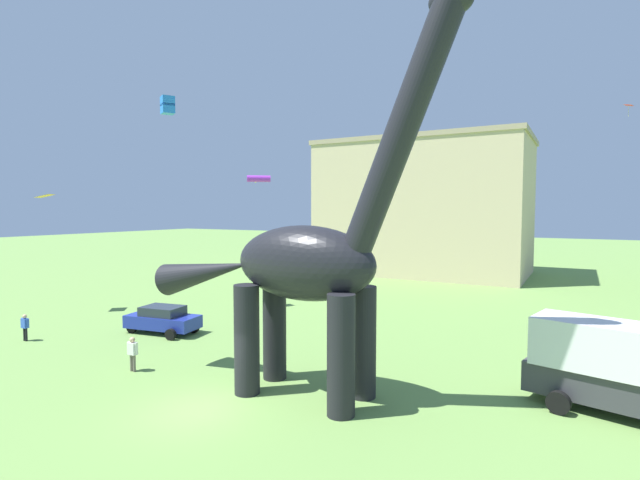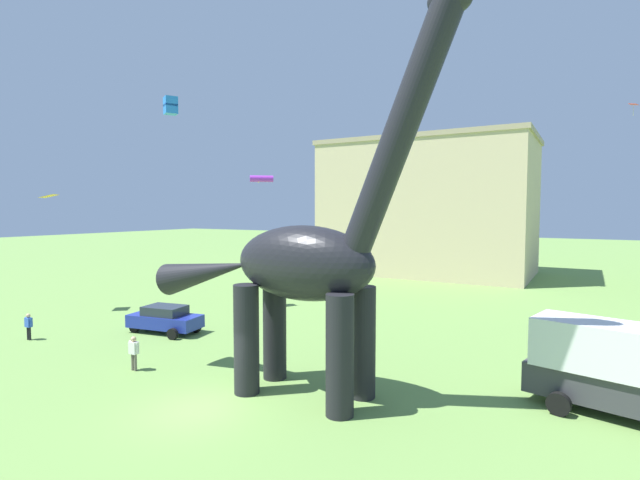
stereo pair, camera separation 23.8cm
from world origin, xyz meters
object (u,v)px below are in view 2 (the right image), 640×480
(person_near_flyer, at_px, (541,336))
(person_watching_child, at_px, (29,324))
(kite_mid_left, at_px, (49,196))
(kite_high_right, at_px, (261,179))
(person_photographer, at_px, (134,350))
(kite_high_left, at_px, (171,106))
(parked_sedan_left, at_px, (165,319))
(parked_box_truck, at_px, (612,367))
(dinosaur_sculpture, at_px, (302,263))
(kite_near_low, at_px, (634,105))

(person_near_flyer, relative_size, person_watching_child, 0.86)
(kite_mid_left, height_order, kite_high_right, kite_high_right)
(person_photographer, height_order, kite_high_left, kite_high_left)
(parked_sedan_left, bearing_deg, person_watching_child, -146.55)
(parked_box_truck, bearing_deg, kite_high_left, -177.17)
(parked_box_truck, distance_m, person_near_flyer, 7.44)
(dinosaur_sculpture, xyz_separation_m, kite_near_low, (11.65, 22.47, 8.92))
(parked_sedan_left, xyz_separation_m, person_near_flyer, (19.23, 6.90, -0.04))
(dinosaur_sculpture, distance_m, kite_near_low, 26.84)
(person_photographer, xyz_separation_m, kite_high_right, (-5.40, 16.59, 8.62))
(dinosaur_sculpture, height_order, person_watching_child, dinosaur_sculpture)
(kite_mid_left, bearing_deg, person_photographer, -19.29)
(parked_sedan_left, xyz_separation_m, kite_high_right, (-1.50, 11.33, 8.74))
(person_watching_child, bearing_deg, kite_high_left, -98.33)
(kite_high_left, xyz_separation_m, kite_mid_left, (-6.90, -4.65, -6.26))
(person_near_flyer, height_order, kite_high_right, kite_high_right)
(person_photographer, xyz_separation_m, kite_high_left, (-8.13, 9.91, 13.38))
(person_near_flyer, bearing_deg, kite_mid_left, 49.83)
(kite_high_right, bearing_deg, kite_mid_left, -130.41)
(kite_high_left, bearing_deg, dinosaur_sculpture, -27.91)
(kite_high_left, bearing_deg, person_photographer, -50.63)
(person_watching_child, bearing_deg, kite_mid_left, -41.68)
(person_photographer, bearing_deg, parked_box_truck, -82.28)
(kite_near_low, bearing_deg, kite_high_left, -153.19)
(person_photographer, bearing_deg, person_watching_child, 78.69)
(parked_box_truck, bearing_deg, parked_sedan_left, -167.09)
(person_near_flyer, bearing_deg, parked_box_truck, 149.12)
(dinosaur_sculpture, distance_m, person_photographer, 9.03)
(person_watching_child, bearing_deg, parked_sedan_left, -139.61)
(parked_box_truck, xyz_separation_m, kite_mid_left, (-33.15, -0.05, 6.40))
(person_watching_child, distance_m, kite_high_left, 16.46)
(person_photographer, relative_size, kite_mid_left, 0.97)
(parked_box_truck, xyz_separation_m, kite_high_left, (-26.25, 4.60, 12.66))
(dinosaur_sculpture, height_order, kite_mid_left, dinosaur_sculpture)
(dinosaur_sculpture, height_order, kite_high_right, dinosaur_sculpture)
(parked_box_truck, bearing_deg, kite_mid_left, -167.14)
(dinosaur_sculpture, xyz_separation_m, kite_high_left, (-16.02, 8.48, 9.21))
(dinosaur_sculpture, bearing_deg, person_watching_child, -179.27)
(parked_box_truck, height_order, person_near_flyer, parked_box_truck)
(parked_sedan_left, xyz_separation_m, kite_mid_left, (-11.14, 0.00, 7.24))
(parked_sedan_left, height_order, person_photographer, parked_sedan_left)
(dinosaur_sculpture, xyz_separation_m, kite_mid_left, (-22.92, 3.83, 2.96))
(person_near_flyer, height_order, person_photographer, person_photographer)
(person_photographer, xyz_separation_m, kite_mid_left, (-15.04, 5.26, 7.12))
(parked_box_truck, bearing_deg, person_photographer, -150.88)
(parked_box_truck, height_order, person_photographer, parked_box_truck)
(parked_sedan_left, bearing_deg, kite_near_low, 29.05)
(parked_sedan_left, height_order, person_watching_child, parked_sedan_left)
(person_photographer, height_order, kite_high_right, kite_high_right)
(kite_high_left, xyz_separation_m, kite_near_low, (27.67, 13.98, -0.29))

